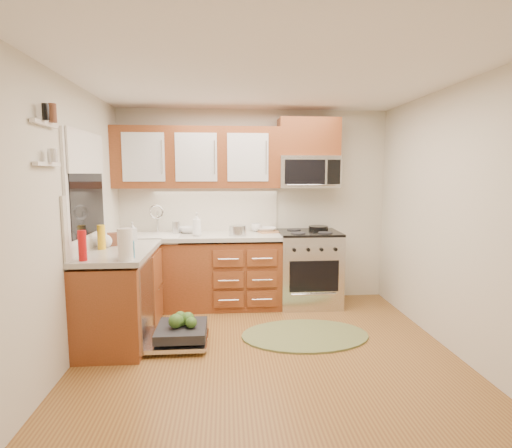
{
  "coord_description": "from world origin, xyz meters",
  "views": [
    {
      "loc": [
        -0.38,
        -3.51,
        1.68
      ],
      "look_at": [
        -0.04,
        0.85,
        1.13
      ],
      "focal_mm": 28.0,
      "sensor_mm": 36.0,
      "label": 1
    }
  ],
  "objects": [
    {
      "name": "mustard_bottle",
      "position": [
        -1.62,
        0.54,
        1.05
      ],
      "size": [
        0.09,
        0.09,
        0.24
      ],
      "primitive_type": "cylinder",
      "rotation": [
        0.0,
        0.0,
        0.15
      ],
      "color": "yellow",
      "rests_on": "countertop_left"
    },
    {
      "name": "window",
      "position": [
        -1.74,
        0.5,
        1.55
      ],
      "size": [
        0.03,
        1.05,
        1.05
      ],
      "primitive_type": null,
      "color": "white",
      "rests_on": "ground"
    },
    {
      "name": "wall_front",
      "position": [
        0.0,
        -1.75,
        1.25
      ],
      "size": [
        3.5,
        0.04,
        2.5
      ],
      "primitive_type": "cube",
      "color": "beige",
      "rests_on": "ground"
    },
    {
      "name": "window_blind",
      "position": [
        -1.71,
        0.5,
        1.88
      ],
      "size": [
        0.02,
        0.96,
        0.4
      ],
      "primitive_type": "cube",
      "color": "white",
      "rests_on": "ground"
    },
    {
      "name": "wall_right",
      "position": [
        1.75,
        0.0,
        1.25
      ],
      "size": [
        0.04,
        3.5,
        2.5
      ],
      "primitive_type": "cube",
      "color": "beige",
      "rests_on": "ground"
    },
    {
      "name": "blue_carton",
      "position": [
        -1.25,
        0.1,
        1.0
      ],
      "size": [
        0.1,
        0.07,
        0.15
      ],
      "primitive_type": "cube",
      "rotation": [
        0.0,
        0.0,
        0.14
      ],
      "color": "teal",
      "rests_on": "countertop_left"
    },
    {
      "name": "range",
      "position": [
        0.68,
        1.43,
        0.47
      ],
      "size": [
        0.76,
        0.64,
        0.95
      ],
      "primitive_type": null,
      "color": "silver",
      "rests_on": "ground"
    },
    {
      "name": "cutting_board",
      "position": [
        0.18,
        1.55,
        0.93
      ],
      "size": [
        0.29,
        0.23,
        0.02
      ],
      "primitive_type": "cube",
      "rotation": [
        0.0,
        0.0,
        0.27
      ],
      "color": "tan",
      "rests_on": "countertop_back"
    },
    {
      "name": "upper_cabinets",
      "position": [
        -0.73,
        1.57,
        1.88
      ],
      "size": [
        2.05,
        0.35,
        0.75
      ],
      "primitive_type": null,
      "color": "brown",
      "rests_on": "ground"
    },
    {
      "name": "countertop_left",
      "position": [
        -1.44,
        0.53,
        0.9
      ],
      "size": [
        0.64,
        1.27,
        0.05
      ],
      "primitive_type": "cube",
      "color": "#A7A399",
      "rests_on": "base_cabinet_left"
    },
    {
      "name": "red_bottle",
      "position": [
        -1.62,
        0.0,
        1.06
      ],
      "size": [
        0.09,
        0.09,
        0.27
      ],
      "primitive_type": "cylinder",
      "rotation": [
        0.0,
        0.0,
        -0.4
      ],
      "color": "#B50F10",
      "rests_on": "countertop_left"
    },
    {
      "name": "microwave",
      "position": [
        0.68,
        1.55,
        1.7
      ],
      "size": [
        0.76,
        0.38,
        0.4
      ],
      "primitive_type": null,
      "color": "silver",
      "rests_on": "ground"
    },
    {
      "name": "countertop_back",
      "position": [
        -0.72,
        1.44,
        0.9
      ],
      "size": [
        2.07,
        0.64,
        0.05
      ],
      "primitive_type": "cube",
      "color": "#A7A399",
      "rests_on": "base_cabinet_back"
    },
    {
      "name": "shelf_lower",
      "position": [
        -1.72,
        -0.35,
        1.75
      ],
      "size": [
        0.04,
        0.4,
        0.03
      ],
      "primitive_type": "cube",
      "color": "white",
      "rests_on": "ground"
    },
    {
      "name": "base_cabinet_back",
      "position": [
        -0.73,
        1.45,
        0.42
      ],
      "size": [
        2.05,
        0.6,
        0.85
      ],
      "primitive_type": "cube",
      "color": "brown",
      "rests_on": "ground"
    },
    {
      "name": "base_cabinet_left",
      "position": [
        -1.45,
        0.52,
        0.42
      ],
      "size": [
        0.6,
        1.25,
        0.85
      ],
      "primitive_type": "cube",
      "color": "brown",
      "rests_on": "ground"
    },
    {
      "name": "bowl_a",
      "position": [
        0.15,
        1.6,
        0.96
      ],
      "size": [
        0.25,
        0.25,
        0.06
      ],
      "primitive_type": "imported",
      "rotation": [
        0.0,
        0.0,
        0.01
      ],
      "color": "#999999",
      "rests_on": "countertop_back"
    },
    {
      "name": "dishwasher",
      "position": [
        -0.86,
        0.3,
        0.1
      ],
      "size": [
        0.7,
        0.6,
        0.2
      ],
      "primitive_type": null,
      "color": "silver",
      "rests_on": "ground"
    },
    {
      "name": "rug",
      "position": [
        0.43,
        0.4,
        0.01
      ],
      "size": [
        1.36,
        0.92,
        0.02
      ],
      "primitive_type": null,
      "rotation": [
        0.0,
        0.0,
        0.05
      ],
      "color": "olive",
      "rests_on": "ground"
    },
    {
      "name": "cabinet_over_mw",
      "position": [
        0.68,
        1.57,
        2.13
      ],
      "size": [
        0.76,
        0.35,
        0.47
      ],
      "primitive_type": "cube",
      "color": "brown",
      "rests_on": "ground"
    },
    {
      "name": "wall_left",
      "position": [
        -1.75,
        0.0,
        1.25
      ],
      "size": [
        0.04,
        3.5,
        2.5
      ],
      "primitive_type": "cube",
      "color": "beige",
      "rests_on": "ground"
    },
    {
      "name": "soap_bottle_c",
      "position": [
        -1.62,
        0.65,
        1.02
      ],
      "size": [
        0.19,
        0.19,
        0.18
      ],
      "primitive_type": "imported",
      "rotation": [
        0.0,
        0.0,
        0.41
      ],
      "color": "#999999",
      "rests_on": "countertop_left"
    },
    {
      "name": "skillet",
      "position": [
        0.83,
        1.58,
        0.97
      ],
      "size": [
        0.31,
        0.31,
        0.05
      ],
      "primitive_type": "cylinder",
      "rotation": [
        0.0,
        0.0,
        -0.27
      ],
      "color": "black",
      "rests_on": "range"
    },
    {
      "name": "backsplash_left",
      "position": [
        -1.74,
        0.52,
        1.21
      ],
      "size": [
        0.02,
        1.25,
        0.57
      ],
      "primitive_type": "cube",
      "color": "beige",
      "rests_on": "ground"
    },
    {
      "name": "backsplash_back",
      "position": [
        -0.73,
        1.74,
        1.21
      ],
      "size": [
        2.05,
        0.02,
        0.57
      ],
      "primitive_type": "cube",
      "color": "beige",
      "rests_on": "ground"
    },
    {
      "name": "bowl_b",
      "position": [
        -0.86,
        1.6,
        0.96
      ],
      "size": [
        0.32,
        0.32,
        0.08
      ],
      "primitive_type": "imported",
      "rotation": [
        0.0,
        0.0,
        0.38
      ],
      "color": "#999999",
      "rests_on": "countertop_back"
    },
    {
      "name": "stock_pot",
      "position": [
        -0.23,
        1.32,
        0.99
      ],
      "size": [
        0.22,
        0.22,
        0.13
      ],
      "primitive_type": "cylinder",
      "rotation": [
        0.0,
        0.0,
        -0.05
      ],
      "color": "silver",
      "rests_on": "countertop_back"
    },
    {
      "name": "shelf_upper",
      "position": [
        -1.72,
        -0.35,
        2.05
      ],
      "size": [
        0.04,
        0.4,
        0.03
      ],
      "primitive_type": "cube",
      "color": "white",
      "rests_on": "ground"
    },
    {
      "name": "canister",
      "position": [
        -1.0,
        1.53,
        1.0
      ],
      "size": [
        0.1,
        0.1,
        0.15
      ],
      "primitive_type": "cylinder",
      "rotation": [
        0.0,
        0.0,
        -0.0
      ],
      "color": "silver",
      "rests_on": "countertop_back"
    },
    {
      "name": "wall_back",
      "position": [
        0.0,
        1.75,
        1.25
      ],
      "size": [
        3.5,
        0.04,
        2.5
      ],
      "primitive_type": "cube",
      "color": "beige",
      "rests_on": "ground"
    },
    {
      "name": "wooden_box",
      "position": [
        -1.58,
        0.73,
        0.99
      ],
      "size": [
        0.16,
        0.13,
        0.14
      ],
      "primitive_type": "cube",
      "rotation": [
        0.0,
        0.0,
        0.29
      ],
      "color": "brown",
      "rests_on": "countertop_left"
    },
    {
      "name": "floor",
      "position": [
        0.0,
        0.0,
        0.0
      ],
      "size": [
        3.5,
        3.5,
        0.0
      ],
      "primitive_type": "plane",
      "color": "brown",
      "rests_on": "ground"
    },
    {
      "name": "sink",
      "position": [
        -1.25,
        1.42,
        0.8
      ],
      "size": [
        0.62,
        0.5,
        0.26
      ],
      "primitive_type": null,
      "color": "white",
      "rests_on": "ground"
    },
    {
      "name": "soap_bottle_a",
      "position": [
        -0.73,
        1.32,
        1.07
      ],
      "size": [
        0.14,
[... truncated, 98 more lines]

